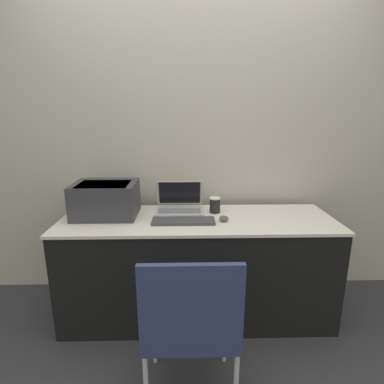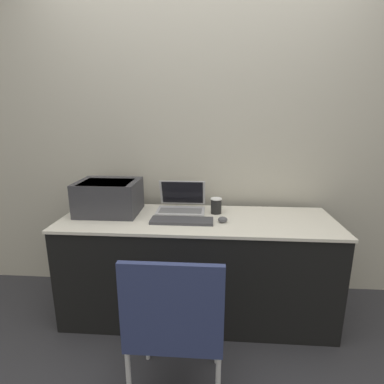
{
  "view_description": "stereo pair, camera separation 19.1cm",
  "coord_description": "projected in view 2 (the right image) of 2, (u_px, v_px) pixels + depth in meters",
  "views": [
    {
      "loc": [
        -0.09,
        -1.67,
        1.45
      ],
      "look_at": [
        -0.04,
        0.33,
        0.93
      ],
      "focal_mm": 28.0,
      "sensor_mm": 36.0,
      "label": 1
    },
    {
      "loc": [
        0.1,
        -1.67,
        1.45
      ],
      "look_at": [
        -0.04,
        0.33,
        0.93
      ],
      "focal_mm": 28.0,
      "sensor_mm": 36.0,
      "label": 2
    }
  ],
  "objects": [
    {
      "name": "coffee_cup",
      "position": [
        216.0,
        206.0,
        2.17
      ],
      "size": [
        0.08,
        0.08,
        0.11
      ],
      "color": "black",
      "rests_on": "table"
    },
    {
      "name": "table",
      "position": [
        197.0,
        267.0,
        2.17
      ],
      "size": [
        1.89,
        0.61,
        0.75
      ],
      "color": "black",
      "rests_on": "ground_plane"
    },
    {
      "name": "laptop_left",
      "position": [
        181.0,
        204.0,
        2.23
      ],
      "size": [
        0.35,
        0.28,
        0.21
      ],
      "color": "#B7B7BC",
      "rests_on": "table"
    },
    {
      "name": "mouse",
      "position": [
        223.0,
        220.0,
        1.99
      ],
      "size": [
        0.06,
        0.05,
        0.04
      ],
      "color": "#4C4C51",
      "rests_on": "table"
    },
    {
      "name": "printer",
      "position": [
        109.0,
        196.0,
        2.16
      ],
      "size": [
        0.43,
        0.35,
        0.24
      ],
      "color": "#333338",
      "rests_on": "table"
    },
    {
      "name": "external_keyboard",
      "position": [
        182.0,
        221.0,
        2.0
      ],
      "size": [
        0.42,
        0.13,
        0.02
      ],
      "color": "#3D3D42",
      "rests_on": "table"
    },
    {
      "name": "wall_back",
      "position": [
        200.0,
        133.0,
        2.34
      ],
      "size": [
        8.0,
        0.05,
        2.6
      ],
      "color": "#B7B2A3",
      "rests_on": "ground_plane"
    },
    {
      "name": "ground_plane",
      "position": [
        194.0,
        340.0,
        1.98
      ],
      "size": [
        14.0,
        14.0,
        0.0
      ],
      "primitive_type": "plane",
      "color": "#333338"
    },
    {
      "name": "chair",
      "position": [
        175.0,
        319.0,
        1.43
      ],
      "size": [
        0.45,
        0.42,
        0.85
      ],
      "color": "navy",
      "rests_on": "ground_plane"
    }
  ]
}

